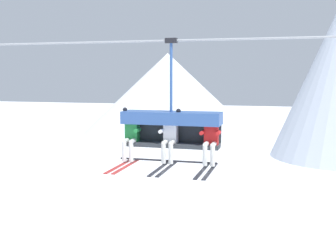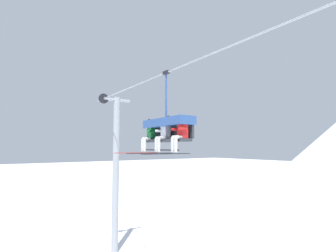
{
  "view_description": "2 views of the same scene",
  "coord_description": "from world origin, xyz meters",
  "px_view_note": "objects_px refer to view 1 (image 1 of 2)",
  "views": [
    {
      "loc": [
        1.21,
        -10.52,
        7.68
      ],
      "look_at": [
        -1.4,
        -0.93,
        6.5
      ],
      "focal_mm": 45.0,
      "sensor_mm": 36.0,
      "label": 1
    },
    {
      "loc": [
        6.36,
        -6.09,
        5.79
      ],
      "look_at": [
        -1.13,
        -0.88,
        6.53
      ],
      "focal_mm": 28.0,
      "sensor_mm": 36.0,
      "label": 2
    }
  ],
  "objects_px": {
    "chairlift_chair": "(172,123)",
    "skier_white": "(170,136)",
    "skier_red": "(210,138)",
    "skier_green": "(131,134)"
  },
  "relations": [
    {
      "from": "chairlift_chair",
      "to": "skier_green",
      "type": "xyz_separation_m",
      "value": [
        -0.99,
        -0.21,
        -0.28
      ]
    },
    {
      "from": "chairlift_chair",
      "to": "skier_white",
      "type": "bearing_deg",
      "value": -89.11
    },
    {
      "from": "chairlift_chair",
      "to": "skier_white",
      "type": "distance_m",
      "value": 0.35
    },
    {
      "from": "skier_red",
      "to": "skier_green",
      "type": "bearing_deg",
      "value": 179.8
    },
    {
      "from": "chairlift_chair",
      "to": "skier_white",
      "type": "height_order",
      "value": "chairlift_chair"
    },
    {
      "from": "skier_green",
      "to": "skier_white",
      "type": "bearing_deg",
      "value": 0.0
    },
    {
      "from": "chairlift_chair",
      "to": "skier_white",
      "type": "xyz_separation_m",
      "value": [
        0.0,
        -0.21,
        -0.28
      ]
    },
    {
      "from": "chairlift_chair",
      "to": "skier_red",
      "type": "xyz_separation_m",
      "value": [
        0.99,
        -0.22,
        -0.3
      ]
    },
    {
      "from": "skier_green",
      "to": "skier_white",
      "type": "height_order",
      "value": "same"
    },
    {
      "from": "skier_green",
      "to": "chairlift_chair",
      "type": "bearing_deg",
      "value": 12.22
    }
  ]
}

